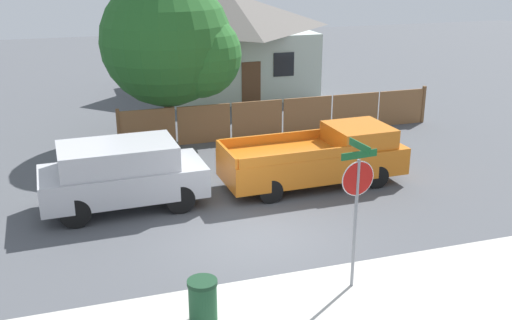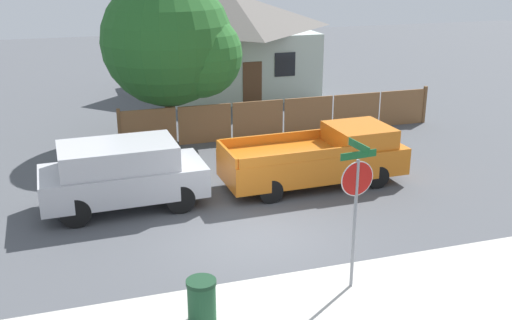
{
  "view_description": "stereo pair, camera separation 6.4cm",
  "coord_description": "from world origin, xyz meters",
  "px_view_note": "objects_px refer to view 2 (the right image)",
  "views": [
    {
      "loc": [
        -4.13,
        -12.87,
        6.69
      ],
      "look_at": [
        0.36,
        1.09,
        1.6
      ],
      "focal_mm": 42.0,
      "sensor_mm": 36.0,
      "label": 1
    },
    {
      "loc": [
        -4.06,
        -12.89,
        6.69
      ],
      "look_at": [
        0.36,
        1.09,
        1.6
      ],
      "focal_mm": 42.0,
      "sensor_mm": 36.0,
      "label": 2
    }
  ],
  "objects_px": {
    "red_suv": "(122,173)",
    "trash_bin": "(202,301)",
    "house": "(232,40)",
    "orange_pickup": "(320,157)",
    "stop_sign": "(356,192)",
    "oak_tree": "(174,44)"
  },
  "relations": [
    {
      "from": "red_suv",
      "to": "trash_bin",
      "type": "xyz_separation_m",
      "value": [
        0.86,
        -5.99,
        -0.56
      ]
    },
    {
      "from": "house",
      "to": "orange_pickup",
      "type": "height_order",
      "value": "house"
    },
    {
      "from": "house",
      "to": "stop_sign",
      "type": "height_order",
      "value": "house"
    },
    {
      "from": "red_suv",
      "to": "trash_bin",
      "type": "height_order",
      "value": "red_suv"
    },
    {
      "from": "red_suv",
      "to": "trash_bin",
      "type": "distance_m",
      "value": 6.07
    },
    {
      "from": "trash_bin",
      "to": "orange_pickup",
      "type": "bearing_deg",
      "value": 50.11
    },
    {
      "from": "house",
      "to": "trash_bin",
      "type": "bearing_deg",
      "value": -107.01
    },
    {
      "from": "orange_pickup",
      "to": "house",
      "type": "bearing_deg",
      "value": 83.94
    },
    {
      "from": "house",
      "to": "oak_tree",
      "type": "xyz_separation_m",
      "value": [
        -4.27,
        -7.73,
        1.05
      ]
    },
    {
      "from": "red_suv",
      "to": "oak_tree",
      "type": "bearing_deg",
      "value": 64.57
    },
    {
      "from": "house",
      "to": "red_suv",
      "type": "distance_m",
      "value": 15.42
    },
    {
      "from": "trash_bin",
      "to": "oak_tree",
      "type": "bearing_deg",
      "value": 81.64
    },
    {
      "from": "oak_tree",
      "to": "orange_pickup",
      "type": "bearing_deg",
      "value": -61.49
    },
    {
      "from": "oak_tree",
      "to": "orange_pickup",
      "type": "height_order",
      "value": "oak_tree"
    },
    {
      "from": "house",
      "to": "orange_pickup",
      "type": "xyz_separation_m",
      "value": [
        -1.02,
        -13.71,
        -1.67
      ]
    },
    {
      "from": "red_suv",
      "to": "trash_bin",
      "type": "relative_size",
      "value": 5.08
    },
    {
      "from": "orange_pickup",
      "to": "stop_sign",
      "type": "relative_size",
      "value": 1.74
    },
    {
      "from": "oak_tree",
      "to": "house",
      "type": "bearing_deg",
      "value": 61.08
    },
    {
      "from": "house",
      "to": "stop_sign",
      "type": "xyz_separation_m",
      "value": [
        -2.74,
        -19.41,
        -0.37
      ]
    },
    {
      "from": "stop_sign",
      "to": "house",
      "type": "bearing_deg",
      "value": 76.38
    },
    {
      "from": "house",
      "to": "oak_tree",
      "type": "distance_m",
      "value": 8.89
    },
    {
      "from": "red_suv",
      "to": "stop_sign",
      "type": "distance_m",
      "value": 7.14
    }
  ]
}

